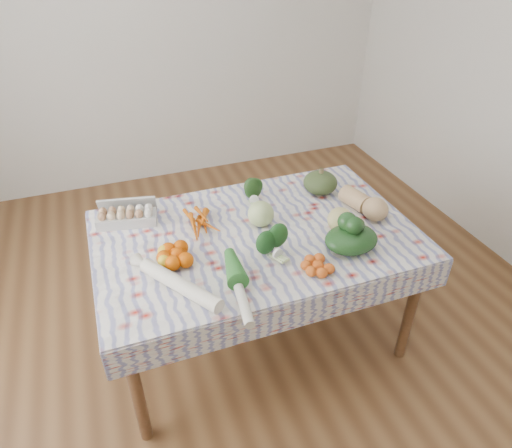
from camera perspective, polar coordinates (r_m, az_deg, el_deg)
name	(u,v)px	position (r m, az deg, el deg)	size (l,w,h in m)	color
ground	(256,333)	(2.90, 0.00, -13.46)	(4.50, 4.50, 0.00)	brown
wall_back	(162,22)	(4.20, -11.61, 23.48)	(4.00, 0.04, 2.80)	silver
dining_table	(256,246)	(2.44, 0.00, -2.74)	(1.60, 1.00, 0.75)	brown
tablecloth	(256,234)	(2.40, 0.00, -1.26)	(1.66, 1.06, 0.01)	silver
egg_carton	(127,217)	(2.54, -15.88, 0.81)	(0.31, 0.12, 0.08)	#B6B5B0
carrot_bunch	(204,225)	(2.43, -6.57, -0.18)	(0.24, 0.22, 0.04)	#CB5A0C
kale_bunch	(253,192)	(2.63, -0.36, 4.06)	(0.14, 0.13, 0.13)	#1D3D15
kabocha_squash	(320,182)	(2.74, 8.04, 5.17)	(0.20, 0.20, 0.13)	#3C4F27
cabbage	(261,214)	(2.42, 0.60, 1.28)	(0.14, 0.14, 0.14)	#B7CF80
butternut_squash	(365,202)	(2.59, 13.41, 2.73)	(0.14, 0.30, 0.14)	tan
orange_cluster	(177,255)	(2.22, -9.86, -3.80)	(0.24, 0.24, 0.08)	#DC5302
broccoli	(272,247)	(2.22, 1.97, -2.84)	(0.14, 0.14, 0.10)	#1C501C
mandarin_cluster	(318,265)	(2.16, 7.76, -5.07)	(0.19, 0.19, 0.06)	#E05D19
grapefruit	(340,220)	(2.42, 10.46, 0.53)	(0.13, 0.13, 0.13)	#CABD6E
spinach_bag	(351,239)	(2.30, 11.82, -1.89)	(0.27, 0.22, 0.12)	#163515
daikon	(180,285)	(2.06, -9.44, -7.52)	(0.07, 0.07, 0.48)	white
leek	(239,288)	(2.03, -2.14, -8.04)	(0.05, 0.05, 0.44)	silver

